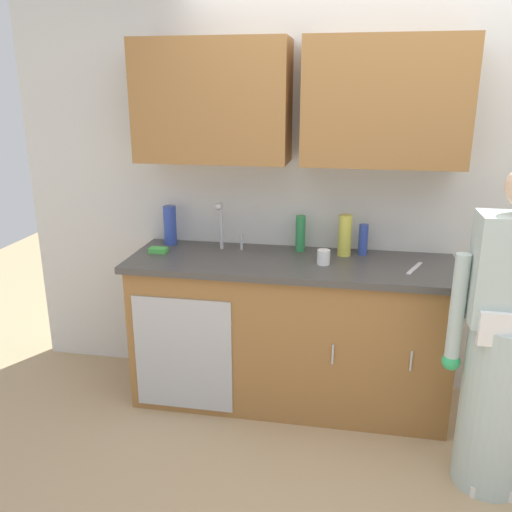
{
  "coord_description": "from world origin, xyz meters",
  "views": [
    {
      "loc": [
        -0.2,
        -2.35,
        1.93
      ],
      "look_at": [
        -0.73,
        0.55,
        1.0
      ],
      "focal_mm": 37.59,
      "sensor_mm": 36.0,
      "label": 1
    }
  ],
  "objects_px": {
    "sink": "(222,258)",
    "bottle_dish_liquid": "(170,225)",
    "bottle_water_short": "(363,240)",
    "person_at_sink": "(503,360)",
    "cup_by_sink": "(324,257)",
    "sponge": "(158,250)",
    "bottle_soap": "(300,233)",
    "bottle_cleaner_spray": "(345,235)",
    "knife_on_counter": "(415,268)"
  },
  "relations": [
    {
      "from": "knife_on_counter",
      "to": "person_at_sink",
      "type": "bearing_deg",
      "value": -123.72
    },
    {
      "from": "bottle_dish_liquid",
      "to": "sponge",
      "type": "height_order",
      "value": "bottle_dish_liquid"
    },
    {
      "from": "bottle_water_short",
      "to": "cup_by_sink",
      "type": "relative_size",
      "value": 2.21
    },
    {
      "from": "sink",
      "to": "bottle_dish_liquid",
      "type": "xyz_separation_m",
      "value": [
        -0.4,
        0.19,
        0.14
      ]
    },
    {
      "from": "bottle_soap",
      "to": "bottle_water_short",
      "type": "bearing_deg",
      "value": -1.28
    },
    {
      "from": "bottle_dish_liquid",
      "to": "bottle_soap",
      "type": "height_order",
      "value": "bottle_dish_liquid"
    },
    {
      "from": "person_at_sink",
      "to": "knife_on_counter",
      "type": "height_order",
      "value": "person_at_sink"
    },
    {
      "from": "bottle_water_short",
      "to": "sink",
      "type": "bearing_deg",
      "value": -168.04
    },
    {
      "from": "bottle_dish_liquid",
      "to": "cup_by_sink",
      "type": "relative_size",
      "value": 2.94
    },
    {
      "from": "person_at_sink",
      "to": "bottle_water_short",
      "type": "distance_m",
      "value": 1.08
    },
    {
      "from": "cup_by_sink",
      "to": "bottle_dish_liquid",
      "type": "bearing_deg",
      "value": 166.35
    },
    {
      "from": "bottle_soap",
      "to": "knife_on_counter",
      "type": "height_order",
      "value": "bottle_soap"
    },
    {
      "from": "sink",
      "to": "bottle_soap",
      "type": "relative_size",
      "value": 2.2
    },
    {
      "from": "bottle_dish_liquid",
      "to": "knife_on_counter",
      "type": "relative_size",
      "value": 1.06
    },
    {
      "from": "sponge",
      "to": "cup_by_sink",
      "type": "bearing_deg",
      "value": -2.72
    },
    {
      "from": "bottle_cleaner_spray",
      "to": "sponge",
      "type": "xyz_separation_m",
      "value": [
        -1.15,
        -0.15,
        -0.11
      ]
    },
    {
      "from": "bottle_soap",
      "to": "cup_by_sink",
      "type": "distance_m",
      "value": 0.3
    },
    {
      "from": "sink",
      "to": "bottle_water_short",
      "type": "relative_size",
      "value": 2.6
    },
    {
      "from": "bottle_cleaner_spray",
      "to": "knife_on_counter",
      "type": "bearing_deg",
      "value": -24.75
    },
    {
      "from": "person_at_sink",
      "to": "bottle_soap",
      "type": "relative_size",
      "value": 7.11
    },
    {
      "from": "bottle_cleaner_spray",
      "to": "sponge",
      "type": "distance_m",
      "value": 1.16
    },
    {
      "from": "sponge",
      "to": "knife_on_counter",
      "type": "bearing_deg",
      "value": -1.42
    },
    {
      "from": "sink",
      "to": "bottle_dish_liquid",
      "type": "height_order",
      "value": "sink"
    },
    {
      "from": "sink",
      "to": "bottle_cleaner_spray",
      "type": "xyz_separation_m",
      "value": [
        0.74,
        0.14,
        0.14
      ]
    },
    {
      "from": "person_at_sink",
      "to": "sponge",
      "type": "distance_m",
      "value": 2.04
    },
    {
      "from": "bottle_cleaner_spray",
      "to": "bottle_dish_liquid",
      "type": "distance_m",
      "value": 1.14
    },
    {
      "from": "cup_by_sink",
      "to": "bottle_cleaner_spray",
      "type": "bearing_deg",
      "value": 59.83
    },
    {
      "from": "cup_by_sink",
      "to": "knife_on_counter",
      "type": "xyz_separation_m",
      "value": [
        0.52,
        0.01,
        -0.04
      ]
    },
    {
      "from": "bottle_soap",
      "to": "person_at_sink",
      "type": "bearing_deg",
      "value": -36.75
    },
    {
      "from": "bottle_cleaner_spray",
      "to": "cup_by_sink",
      "type": "bearing_deg",
      "value": -120.17
    },
    {
      "from": "bottle_cleaner_spray",
      "to": "bottle_water_short",
      "type": "relative_size",
      "value": 1.33
    },
    {
      "from": "bottle_dish_liquid",
      "to": "sponge",
      "type": "bearing_deg",
      "value": -94.15
    },
    {
      "from": "sponge",
      "to": "sink",
      "type": "bearing_deg",
      "value": 0.75
    },
    {
      "from": "person_at_sink",
      "to": "bottle_water_short",
      "type": "bearing_deg",
      "value": 130.57
    },
    {
      "from": "person_at_sink",
      "to": "sponge",
      "type": "height_order",
      "value": "person_at_sink"
    },
    {
      "from": "bottle_water_short",
      "to": "sponge",
      "type": "relative_size",
      "value": 1.75
    },
    {
      "from": "knife_on_counter",
      "to": "bottle_cleaner_spray",
      "type": "bearing_deg",
      "value": 87.54
    },
    {
      "from": "sink",
      "to": "bottle_soap",
      "type": "xyz_separation_m",
      "value": [
        0.46,
        0.19,
        0.13
      ]
    },
    {
      "from": "bottle_cleaner_spray",
      "to": "cup_by_sink",
      "type": "distance_m",
      "value": 0.24
    },
    {
      "from": "sink",
      "to": "cup_by_sink",
      "type": "relative_size",
      "value": 5.76
    },
    {
      "from": "sink",
      "to": "sponge",
      "type": "xyz_separation_m",
      "value": [
        -0.41,
        -0.01,
        0.03
      ]
    },
    {
      "from": "cup_by_sink",
      "to": "sponge",
      "type": "relative_size",
      "value": 0.79
    },
    {
      "from": "bottle_dish_liquid",
      "to": "person_at_sink",
      "type": "bearing_deg",
      "value": -22.52
    },
    {
      "from": "bottle_soap",
      "to": "cup_by_sink",
      "type": "xyz_separation_m",
      "value": [
        0.16,
        -0.24,
        -0.07
      ]
    },
    {
      "from": "bottle_water_short",
      "to": "sponge",
      "type": "height_order",
      "value": "bottle_water_short"
    },
    {
      "from": "bottle_soap",
      "to": "knife_on_counter",
      "type": "bearing_deg",
      "value": -18.82
    },
    {
      "from": "sink",
      "to": "knife_on_counter",
      "type": "height_order",
      "value": "sink"
    },
    {
      "from": "person_at_sink",
      "to": "bottle_dish_liquid",
      "type": "xyz_separation_m",
      "value": [
        -1.92,
        0.79,
        0.38
      ]
    },
    {
      "from": "bottle_soap",
      "to": "sponge",
      "type": "relative_size",
      "value": 2.07
    },
    {
      "from": "person_at_sink",
      "to": "cup_by_sink",
      "type": "height_order",
      "value": "person_at_sink"
    }
  ]
}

